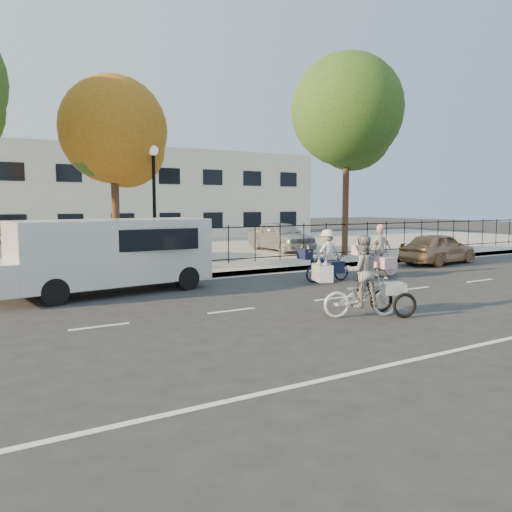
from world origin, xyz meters
TOP-DOWN VIEW (x-y plane):
  - ground at (0.00, 0.00)m, footprint 120.00×120.00m
  - road_markings at (0.00, 0.00)m, footprint 60.00×9.52m
  - curb at (0.00, 5.05)m, footprint 60.00×0.10m
  - sidewalk at (0.00, 6.10)m, footprint 60.00×2.20m
  - parking_lot at (0.00, 15.00)m, footprint 60.00×15.60m
  - iron_fence at (0.00, 7.20)m, footprint 58.00×0.06m
  - building at (0.00, 25.00)m, footprint 34.00×10.00m
  - lamppost at (0.50, 6.80)m, footprint 0.36×0.36m
  - street_sign at (-1.85, 6.80)m, footprint 0.85×0.06m
  - zebra_trike at (2.19, -1.95)m, footprint 2.09×1.32m
  - unicorn_bike at (6.83, 2.33)m, footprint 1.80×1.27m
  - bull_bike at (4.64, 2.38)m, footprint 1.81×1.24m
  - white_van at (-1.84, 3.80)m, footprint 5.94×2.58m
  - gold_sedan at (11.56, 3.80)m, footprint 3.98×2.05m
  - lot_car_c at (1.92, 9.94)m, footprint 2.12×4.05m
  - lot_car_d at (8.23, 10.57)m, footprint 1.80×4.34m
  - tree_mid at (-0.34, 8.26)m, footprint 3.83×3.83m
  - tree_east at (9.69, 7.36)m, footprint 4.93×4.93m

SIDE VIEW (x-z plane):
  - ground at x=0.00m, z-range 0.00..0.00m
  - road_markings at x=0.00m, z-range 0.00..0.01m
  - curb at x=0.00m, z-range 0.00..0.15m
  - sidewalk at x=0.00m, z-range 0.00..0.15m
  - parking_lot at x=0.00m, z-range 0.00..0.15m
  - gold_sedan at x=11.56m, z-range 0.00..1.29m
  - unicorn_bike at x=6.83m, z-range -0.23..1.56m
  - bull_bike at x=4.64m, z-range -0.17..1.50m
  - zebra_trike at x=2.19m, z-range -0.21..1.59m
  - lot_car_c at x=1.92m, z-range 0.15..1.42m
  - lot_car_d at x=8.23m, z-range 0.15..1.62m
  - iron_fence at x=0.00m, z-range 0.15..1.65m
  - white_van at x=-1.84m, z-range 0.11..2.14m
  - street_sign at x=-1.85m, z-range 0.52..2.32m
  - building at x=0.00m, z-range 0.00..6.00m
  - lamppost at x=0.50m, z-range 0.95..5.28m
  - tree_mid at x=-0.34m, z-range 1.40..8.42m
  - tree_east at x=9.69m, z-range 1.81..10.86m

